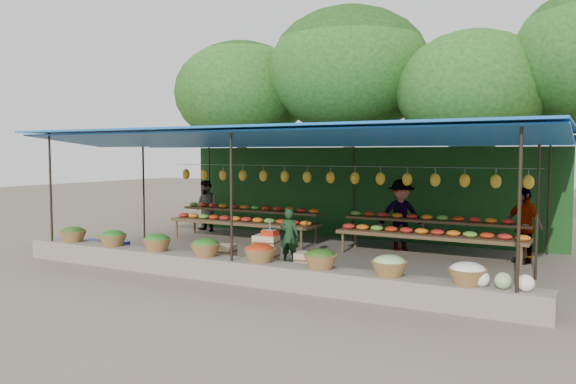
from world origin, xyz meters
The scene contains 16 objects.
ground centered at (0.00, 0.00, 0.00)m, with size 60.00×60.00×0.00m, color #655B4B.
stone_curb centered at (0.00, -2.75, 0.20)m, with size 10.60×0.55×0.40m, color slate.
stall_canopy centered at (0.00, 0.06, 2.68)m, with size 10.80×6.60×2.82m.
produce_baskets centered at (-0.10, -2.75, 0.56)m, with size 8.98×0.58×0.34m.
netting_backdrop centered at (0.00, 3.15, 1.25)m, with size 10.60×0.06×2.50m, color #1B4D1F.
tree_row centered at (0.50, 6.09, 4.70)m, with size 16.51×5.50×7.12m.
fruit_table_left centered at (-2.49, 1.35, 0.61)m, with size 4.21×0.95×0.93m.
fruit_table_right centered at (2.51, 1.35, 0.61)m, with size 4.21×0.95×0.93m.
crate_counter centered at (0.19, -2.05, 0.31)m, with size 2.39×0.39×0.77m.
weighing_scale centered at (0.30, -2.05, 0.84)m, with size 0.29×0.29×0.31m.
vendor_seated centered at (0.09, -0.88, 0.59)m, with size 0.43×0.28×1.17m, color #18361A.
customer_left centered at (-4.45, 2.29, 0.76)m, with size 0.74×0.58×1.53m, color slate.
customer_mid centered at (1.66, 1.85, 0.86)m, with size 1.11×0.64×1.72m, color slate.
customer_right centered at (4.41, 1.61, 0.81)m, with size 0.94×0.39×1.61m, color slate.
blue_crate_front centered at (-4.49, -2.04, 0.16)m, with size 0.54×0.39×0.32m, color navy.
blue_crate_back centered at (-4.00, -1.76, 0.14)m, with size 0.48×0.35×0.29m, color navy.
Camera 1 is at (5.69, -11.20, 2.35)m, focal length 35.00 mm.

